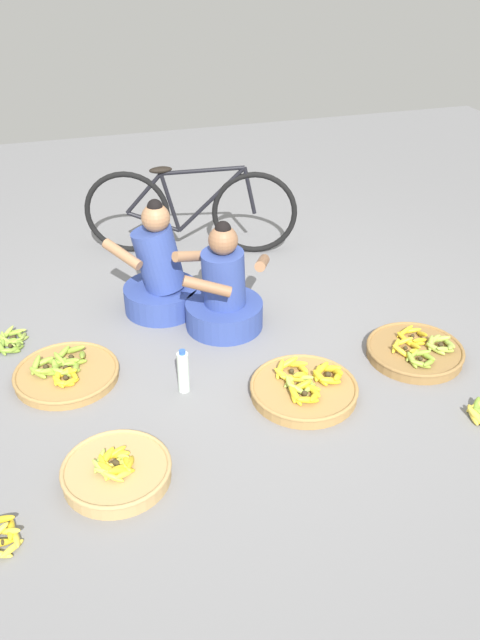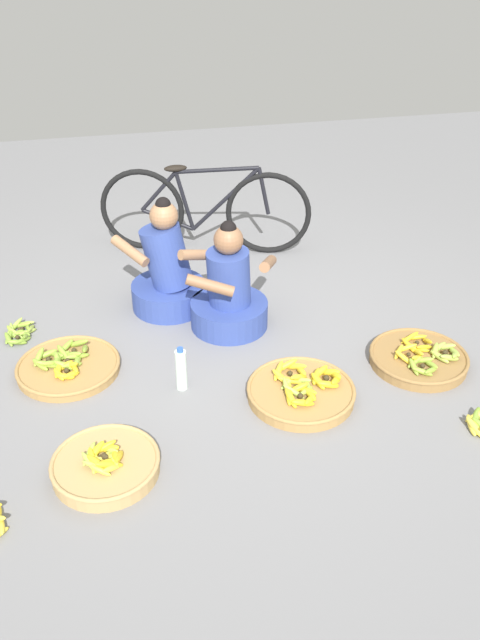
{
  "view_description": "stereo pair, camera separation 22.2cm",
  "coord_description": "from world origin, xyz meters",
  "px_view_note": "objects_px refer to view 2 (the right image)",
  "views": [
    {
      "loc": [
        -0.94,
        -3.34,
        2.4
      ],
      "look_at": [
        0.0,
        -0.2,
        0.35
      ],
      "focal_mm": 36.92,
      "sensor_mm": 36.0,
      "label": 1
    },
    {
      "loc": [
        -0.73,
        -3.4,
        2.4
      ],
      "look_at": [
        0.0,
        -0.2,
        0.35
      ],
      "focal_mm": 36.92,
      "sensor_mm": 36.0,
      "label": 2
    }
  ],
  "objects_px": {
    "bicycle_leaning": "(204,210)",
    "vendor_woman_front": "(229,294)",
    "vendor_woman_behind": "(167,274)",
    "banana_basket_back_right": "(301,391)",
    "banana_basket_mid_left": "(106,465)",
    "loose_bananas_near_vendor": "(19,332)",
    "water_bottle": "(181,369)",
    "banana_basket_mid_right": "(419,358)",
    "banana_basket_front_right": "(68,366)"
  },
  "relations": [
    {
      "from": "vendor_woman_behind",
      "to": "banana_basket_front_right",
      "type": "xyz_separation_m",
      "value": [
        -0.71,
        -0.63,
        -0.22
      ]
    },
    {
      "from": "banana_basket_back_right",
      "to": "banana_basket_mid_left",
      "type": "xyz_separation_m",
      "value": [
        -1.13,
        -0.36,
        0.01
      ]
    },
    {
      "from": "bicycle_leaning",
      "to": "banana_basket_back_right",
      "type": "distance_m",
      "value": 2.07
    },
    {
      "from": "banana_basket_mid_right",
      "to": "banana_basket_front_right",
      "type": "xyz_separation_m",
      "value": [
        -2.13,
        0.41,
        -0.01
      ]
    },
    {
      "from": "banana_basket_mid_left",
      "to": "vendor_woman_front",
      "type": "bearing_deg",
      "value": 53.67
    },
    {
      "from": "vendor_woman_front",
      "to": "banana_basket_back_right",
      "type": "bearing_deg",
      "value": -74.2
    },
    {
      "from": "banana_basket_front_right",
      "to": "vendor_woman_behind",
      "type": "bearing_deg",
      "value": 41.82
    },
    {
      "from": "banana_basket_back_right",
      "to": "bicycle_leaning",
      "type": "bearing_deg",
      "value": 95.42
    },
    {
      "from": "loose_bananas_near_vendor",
      "to": "banana_basket_front_right",
      "type": "bearing_deg",
      "value": -56.65
    },
    {
      "from": "vendor_woman_behind",
      "to": "water_bottle",
      "type": "xyz_separation_m",
      "value": [
        -0.05,
        -0.95,
        -0.13
      ]
    },
    {
      "from": "vendor_woman_front",
      "to": "water_bottle",
      "type": "relative_size",
      "value": 2.7
    },
    {
      "from": "bicycle_leaning",
      "to": "loose_bananas_near_vendor",
      "type": "distance_m",
      "value": 1.78
    },
    {
      "from": "bicycle_leaning",
      "to": "vendor_woman_front",
      "type": "bearing_deg",
      "value": -92.34
    },
    {
      "from": "vendor_woman_front",
      "to": "banana_basket_mid_left",
      "type": "height_order",
      "value": "vendor_woman_front"
    },
    {
      "from": "vendor_woman_behind",
      "to": "vendor_woman_front",
      "type": "bearing_deg",
      "value": -43.09
    },
    {
      "from": "banana_basket_back_right",
      "to": "vendor_woman_front",
      "type": "bearing_deg",
      "value": 105.8
    },
    {
      "from": "bicycle_leaning",
      "to": "banana_basket_front_right",
      "type": "bearing_deg",
      "value": -127.28
    },
    {
      "from": "loose_bananas_near_vendor",
      "to": "vendor_woman_front",
      "type": "bearing_deg",
      "value": -7.56
    },
    {
      "from": "bicycle_leaning",
      "to": "banana_basket_mid_left",
      "type": "height_order",
      "value": "bicycle_leaning"
    },
    {
      "from": "banana_basket_front_right",
      "to": "water_bottle",
      "type": "relative_size",
      "value": 2.22
    },
    {
      "from": "vendor_woman_front",
      "to": "bicycle_leaning",
      "type": "distance_m",
      "value": 1.19
    },
    {
      "from": "water_bottle",
      "to": "bicycle_leaning",
      "type": "bearing_deg",
      "value": 75.42
    },
    {
      "from": "banana_basket_mid_right",
      "to": "banana_basket_back_right",
      "type": "relative_size",
      "value": 0.97
    },
    {
      "from": "banana_basket_back_right",
      "to": "banana_basket_front_right",
      "type": "xyz_separation_m",
      "value": [
        -1.31,
        0.56,
        -0.01
      ]
    },
    {
      "from": "bicycle_leaning",
      "to": "banana_basket_back_right",
      "type": "bearing_deg",
      "value": -84.58
    },
    {
      "from": "banana_basket_mid_right",
      "to": "banana_basket_front_right",
      "type": "distance_m",
      "value": 2.16
    },
    {
      "from": "vendor_woman_front",
      "to": "banana_basket_mid_left",
      "type": "distance_m",
      "value": 1.52
    },
    {
      "from": "water_bottle",
      "to": "banana_basket_mid_right",
      "type": "bearing_deg",
      "value": -3.42
    },
    {
      "from": "banana_basket_back_right",
      "to": "water_bottle",
      "type": "xyz_separation_m",
      "value": [
        -0.66,
        0.24,
        0.09
      ]
    },
    {
      "from": "banana_basket_mid_left",
      "to": "banana_basket_front_right",
      "type": "height_order",
      "value": "banana_basket_mid_left"
    },
    {
      "from": "water_bottle",
      "to": "vendor_woman_front",
      "type": "bearing_deg",
      "value": 55.64
    },
    {
      "from": "banana_basket_front_right",
      "to": "loose_bananas_near_vendor",
      "type": "xyz_separation_m",
      "value": [
        -0.31,
        0.48,
        -0.01
      ]
    },
    {
      "from": "banana_basket_mid_right",
      "to": "loose_bananas_near_vendor",
      "type": "height_order",
      "value": "banana_basket_mid_right"
    },
    {
      "from": "banana_basket_back_right",
      "to": "banana_basket_mid_right",
      "type": "bearing_deg",
      "value": 10.76
    },
    {
      "from": "banana_basket_back_right",
      "to": "banana_basket_front_right",
      "type": "height_order",
      "value": "banana_basket_back_right"
    },
    {
      "from": "vendor_woman_behind",
      "to": "banana_basket_back_right",
      "type": "distance_m",
      "value": 1.36
    },
    {
      "from": "banana_basket_mid_right",
      "to": "loose_bananas_near_vendor",
      "type": "relative_size",
      "value": 1.99
    },
    {
      "from": "bicycle_leaning",
      "to": "banana_basket_mid_left",
      "type": "bearing_deg",
      "value": -111.44
    },
    {
      "from": "banana_basket_back_right",
      "to": "loose_bananas_near_vendor",
      "type": "xyz_separation_m",
      "value": [
        -1.63,
        1.04,
        -0.02
      ]
    },
    {
      "from": "bicycle_leaning",
      "to": "water_bottle",
      "type": "height_order",
      "value": "bicycle_leaning"
    },
    {
      "from": "vendor_woman_behind",
      "to": "water_bottle",
      "type": "bearing_deg",
      "value": -93.18
    },
    {
      "from": "banana_basket_front_right",
      "to": "vendor_woman_front",
      "type": "bearing_deg",
      "value": 15.21
    },
    {
      "from": "banana_basket_mid_right",
      "to": "banana_basket_front_right",
      "type": "relative_size",
      "value": 0.97
    },
    {
      "from": "banana_basket_mid_right",
      "to": "water_bottle",
      "type": "distance_m",
      "value": 1.48
    },
    {
      "from": "vendor_woman_behind",
      "to": "banana_basket_back_right",
      "type": "bearing_deg",
      "value": -63.09
    },
    {
      "from": "vendor_woman_front",
      "to": "vendor_woman_behind",
      "type": "bearing_deg",
      "value": 136.91
    },
    {
      "from": "vendor_woman_front",
      "to": "bicycle_leaning",
      "type": "xyz_separation_m",
      "value": [
        0.05,
        1.18,
        0.12
      ]
    },
    {
      "from": "banana_basket_mid_right",
      "to": "bicycle_leaning",
      "type": "bearing_deg",
      "value": 118.11
    },
    {
      "from": "banana_basket_back_right",
      "to": "banana_basket_mid_left",
      "type": "distance_m",
      "value": 1.19
    },
    {
      "from": "banana_basket_mid_right",
      "to": "vendor_woman_front",
      "type": "bearing_deg",
      "value": 146.41
    }
  ]
}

